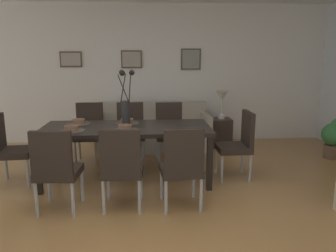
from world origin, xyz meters
name	(u,v)px	position (x,y,z in m)	size (l,w,h in m)	color
ground_plane	(135,216)	(0.00, 0.00, 0.00)	(9.00, 9.00, 0.00)	#A87A47
back_wall_panel	(139,74)	(0.00, 3.25, 1.30)	(9.00, 0.10, 2.60)	silver
dining_table	(126,132)	(-0.13, 1.07, 0.67)	(2.20, 0.94, 0.74)	black
dining_chair_near_left	(56,167)	(-0.82, 0.17, 0.51)	(0.47, 0.47, 0.92)	black
dining_chair_near_right	(90,129)	(-0.77, 1.97, 0.51)	(0.45, 0.45, 0.92)	black
dining_chair_far_left	(122,165)	(-0.14, 0.19, 0.51)	(0.45, 0.45, 0.92)	black
dining_chair_far_right	(130,129)	(-0.12, 1.96, 0.51)	(0.46, 0.46, 0.92)	black
dining_chair_mid_left	(182,164)	(0.51, 0.17, 0.51)	(0.47, 0.47, 0.92)	black
dining_chair_mid_right	(170,129)	(0.50, 1.92, 0.51)	(0.46, 0.46, 0.92)	black
dining_chair_head_west	(8,146)	(-1.66, 1.05, 0.51)	(0.47, 0.47, 0.92)	black
dining_chair_head_east	(239,141)	(1.39, 1.08, 0.51)	(0.44, 0.44, 0.92)	black
centerpiece_vase	(126,105)	(-0.13, 1.07, 1.02)	(0.21, 0.23, 0.73)	#232326
placemat_near_left	(72,131)	(-0.79, 0.86, 0.74)	(0.32, 0.32, 0.01)	#4C4742
bowl_near_left	(72,128)	(-0.79, 0.86, 0.78)	(0.17, 0.17, 0.07)	brown
placemat_near_right	(78,124)	(-0.79, 1.28, 0.74)	(0.32, 0.32, 0.01)	#4C4742
bowl_near_right	(78,121)	(-0.79, 1.28, 0.78)	(0.17, 0.17, 0.07)	brown
placemat_far_left	(125,130)	(-0.13, 0.86, 0.74)	(0.32, 0.32, 0.01)	#4C4742
bowl_far_left	(125,127)	(-0.13, 0.86, 0.78)	(0.17, 0.17, 0.07)	brown
placemat_far_right	(127,123)	(-0.13, 1.28, 0.74)	(0.32, 0.32, 0.01)	#4C4742
bowl_far_right	(127,121)	(-0.13, 1.28, 0.78)	(0.17, 0.17, 0.07)	brown
sofa	(153,132)	(0.26, 2.70, 0.28)	(2.00, 0.84, 0.80)	#A89E8E
side_table	(221,133)	(1.50, 2.69, 0.26)	(0.36, 0.36, 0.52)	black
table_lamp	(222,98)	(1.50, 2.69, 0.89)	(0.22, 0.22, 0.51)	beige
framed_picture_left	(71,59)	(-1.25, 3.18, 1.58)	(0.40, 0.03, 0.28)	#473828
framed_picture_center	(132,59)	(-0.13, 3.18, 1.58)	(0.39, 0.03, 0.33)	#473828
framed_picture_right	(191,59)	(0.99, 3.18, 1.58)	(0.37, 0.03, 0.39)	#473828
potted_plant	(333,136)	(3.16, 1.84, 0.37)	(0.36, 0.36, 0.67)	brown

